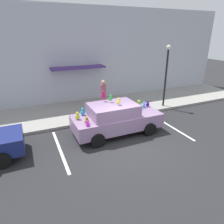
# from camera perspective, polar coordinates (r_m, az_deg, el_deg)

# --- Properties ---
(ground_plane) EXTENTS (60.00, 60.00, 0.00)m
(ground_plane) POSITION_cam_1_polar(r_m,az_deg,el_deg) (9.05, 4.27, -9.93)
(ground_plane) COLOR #262628
(sidewalk) EXTENTS (24.00, 4.00, 0.15)m
(sidewalk) POSITION_cam_1_polar(r_m,az_deg,el_deg) (13.18, -6.01, 0.78)
(sidewalk) COLOR gray
(sidewalk) RESTS_ON ground
(storefront_building) EXTENTS (24.00, 1.25, 6.40)m
(storefront_building) POSITION_cam_1_polar(r_m,az_deg,el_deg) (14.48, -9.30, 15.21)
(storefront_building) COLOR #B2B7C1
(storefront_building) RESTS_ON ground
(parking_stripe_front) EXTENTS (0.12, 3.60, 0.01)m
(parking_stripe_front) POSITION_cam_1_polar(r_m,az_deg,el_deg) (11.40, 16.03, -3.77)
(parking_stripe_front) COLOR silver
(parking_stripe_front) RESTS_ON ground
(parking_stripe_rear) EXTENTS (0.12, 3.60, 0.01)m
(parking_stripe_rear) POSITION_cam_1_polar(r_m,az_deg,el_deg) (9.13, -14.46, -10.30)
(parking_stripe_rear) COLOR silver
(parking_stripe_rear) RESTS_ON ground
(plush_covered_car) EXTENTS (4.34, 2.02, 2.06)m
(plush_covered_car) POSITION_cam_1_polar(r_m,az_deg,el_deg) (9.91, 1.13, -1.74)
(plush_covered_car) COLOR gray
(plush_covered_car) RESTS_ON ground
(teddy_bear_on_sidewalk) EXTENTS (0.36, 0.30, 0.68)m
(teddy_bear_on_sidewalk) POSITION_cam_1_polar(r_m,az_deg,el_deg) (12.87, 3.54, 2.20)
(teddy_bear_on_sidewalk) COLOR beige
(teddy_bear_on_sidewalk) RESTS_ON sidewalk
(street_lamp_post) EXTENTS (0.28, 0.28, 3.88)m
(street_lamp_post) POSITION_cam_1_polar(r_m,az_deg,el_deg) (13.40, 15.12, 11.39)
(street_lamp_post) COLOR black
(street_lamp_post) RESTS_ON sidewalk
(pedestrian_near_shopfront) EXTENTS (0.34, 0.34, 1.91)m
(pedestrian_near_shopfront) POSITION_cam_1_polar(r_m,az_deg,el_deg) (12.48, -2.42, 4.41)
(pedestrian_near_shopfront) COLOR #9D4F61
(pedestrian_near_shopfront) RESTS_ON sidewalk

